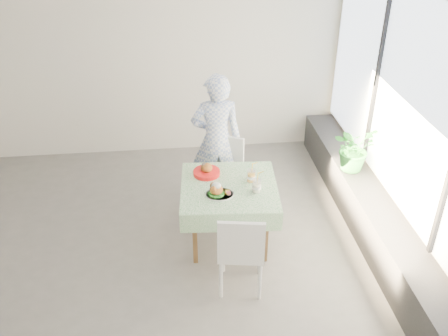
{
  "coord_description": "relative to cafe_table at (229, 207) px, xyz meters",
  "views": [
    {
      "loc": [
        0.58,
        -4.37,
        3.7
      ],
      "look_at": [
        1.09,
        0.23,
        0.94
      ],
      "focal_mm": 40.0,
      "sensor_mm": 36.0,
      "label": 1
    }
  ],
  "objects": [
    {
      "name": "main_dish",
      "position": [
        -0.14,
        -0.17,
        0.33
      ],
      "size": [
        0.31,
        0.31,
        0.16
      ],
      "color": "white",
      "rests_on": "cafe_table"
    },
    {
      "name": "juice_cup_lemonade",
      "position": [
        0.28,
        -0.14,
        0.35
      ],
      "size": [
        0.1,
        0.1,
        0.29
      ],
      "color": "white",
      "rests_on": "cafe_table"
    },
    {
      "name": "floor",
      "position": [
        -1.14,
        -0.18,
        -0.46
      ],
      "size": [
        6.0,
        6.0,
        0.0
      ],
      "primitive_type": "plane",
      "color": "#5C5957",
      "rests_on": "ground"
    },
    {
      "name": "window_pane",
      "position": [
        1.83,
        -0.18,
        1.19
      ],
      "size": [
        0.01,
        4.8,
        2.18
      ],
      "primitive_type": "cube",
      "color": "#D1E0F9",
      "rests_on": "ground"
    },
    {
      "name": "wall_back",
      "position": [
        -1.14,
        2.32,
        0.94
      ],
      "size": [
        6.0,
        0.02,
        2.8
      ],
      "primitive_type": "cube",
      "color": "silver",
      "rests_on": "ground"
    },
    {
      "name": "juice_cup_orange",
      "position": [
        0.25,
        0.07,
        0.35
      ],
      "size": [
        0.1,
        0.1,
        0.28
      ],
      "color": "white",
      "rests_on": "cafe_table"
    },
    {
      "name": "potted_plant",
      "position": [
        1.62,
        0.6,
        0.33
      ],
      "size": [
        0.67,
        0.64,
        0.58
      ],
      "primitive_type": "imported",
      "rotation": [
        0.0,
        0.0,
        0.47
      ],
      "color": "#2C852C",
      "rests_on": "window_ledge"
    },
    {
      "name": "wall_right",
      "position": [
        1.86,
        -0.18,
        0.94
      ],
      "size": [
        0.02,
        5.0,
        2.8
      ],
      "primitive_type": "cube",
      "color": "silver",
      "rests_on": "ground"
    },
    {
      "name": "cafe_table",
      "position": [
        0.0,
        0.0,
        0.0
      ],
      "size": [
        1.11,
        1.11,
        0.74
      ],
      "color": "brown",
      "rests_on": "ground"
    },
    {
      "name": "chair_near",
      "position": [
        0.03,
        -0.77,
        -0.17
      ],
      "size": [
        0.51,
        0.51,
        0.95
      ],
      "color": "white",
      "rests_on": "ground"
    },
    {
      "name": "second_dish",
      "position": [
        -0.22,
        0.27,
        0.32
      ],
      "size": [
        0.3,
        0.3,
        0.14
      ],
      "color": "red",
      "rests_on": "cafe_table"
    },
    {
      "name": "diner",
      "position": [
        -0.05,
        0.89,
        0.39
      ],
      "size": [
        0.63,
        0.42,
        1.71
      ],
      "primitive_type": "imported",
      "rotation": [
        0.0,
        0.0,
        3.16
      ],
      "color": "#8399D2",
      "rests_on": "ground"
    },
    {
      "name": "window_ledge",
      "position": [
        1.66,
        -0.18,
        -0.21
      ],
      "size": [
        0.4,
        4.8,
        0.5
      ],
      "primitive_type": "cube",
      "color": "black",
      "rests_on": "ground"
    },
    {
      "name": "chair_far",
      "position": [
        0.01,
        0.71,
        -0.18
      ],
      "size": [
        0.57,
        0.57,
        0.9
      ],
      "color": "white",
      "rests_on": "ground"
    }
  ]
}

